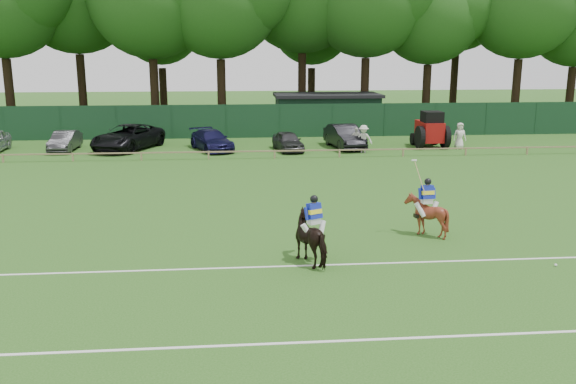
{
  "coord_description": "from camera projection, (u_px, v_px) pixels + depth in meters",
  "views": [
    {
      "loc": [
        -1.4,
        -18.57,
        6.48
      ],
      "look_at": [
        0.5,
        3.0,
        1.4
      ],
      "focal_mm": 38.0,
      "sensor_mm": 36.0,
      "label": 1
    }
  ],
  "objects": [
    {
      "name": "ground",
      "position": [
        281.0,
        256.0,
        19.61
      ],
      "size": [
        160.0,
        160.0,
        0.0
      ],
      "primitive_type": "plane",
      "color": "#1E4C14",
      "rests_on": "ground"
    },
    {
      "name": "horse_dark",
      "position": [
        314.0,
        238.0,
        18.82
      ],
      "size": [
        1.62,
        2.06,
        1.59
      ],
      "primitive_type": "imported",
      "rotation": [
        0.0,
        0.0,
        3.62
      ],
      "color": "black",
      "rests_on": "ground"
    },
    {
      "name": "horse_chestnut",
      "position": [
        426.0,
        215.0,
        21.61
      ],
      "size": [
        1.32,
        1.46,
        1.49
      ],
      "primitive_type": "imported",
      "rotation": [
        0.0,
        0.0,
        3.23
      ],
      "color": "maroon",
      "rests_on": "ground"
    },
    {
      "name": "sedan_grey",
      "position": [
        65.0,
        141.0,
        39.79
      ],
      "size": [
        1.39,
        3.91,
        1.28
      ],
      "primitive_type": "imported",
      "rotation": [
        0.0,
        0.0,
        -0.01
      ],
      "color": "#2D2C2F",
      "rests_on": "ground"
    },
    {
      "name": "suv_black",
      "position": [
        128.0,
        137.0,
        40.22
      ],
      "size": [
        4.77,
        6.47,
        1.64
      ],
      "primitive_type": "imported",
      "rotation": [
        0.0,
        0.0,
        -0.4
      ],
      "color": "black",
      "rests_on": "ground"
    },
    {
      "name": "sedan_navy",
      "position": [
        212.0,
        140.0,
        39.97
      ],
      "size": [
        3.42,
        4.92,
        1.32
      ],
      "primitive_type": "imported",
      "rotation": [
        0.0,
        0.0,
        0.38
      ],
      "color": "#15133D",
      "rests_on": "ground"
    },
    {
      "name": "hatch_grey",
      "position": [
        288.0,
        141.0,
        39.77
      ],
      "size": [
        2.11,
        3.9,
        1.26
      ],
      "primitive_type": "imported",
      "rotation": [
        0.0,
        0.0,
        0.17
      ],
      "color": "#2F2F31",
      "rests_on": "ground"
    },
    {
      "name": "estate_black",
      "position": [
        345.0,
        136.0,
        40.88
      ],
      "size": [
        2.32,
        4.91,
        1.55
      ],
      "primitive_type": "imported",
      "rotation": [
        0.0,
        0.0,
        0.15
      ],
      "color": "black",
      "rests_on": "ground"
    },
    {
      "name": "spectator_left",
      "position": [
        363.0,
        139.0,
        38.98
      ],
      "size": [
        1.31,
        1.04,
        1.77
      ],
      "primitive_type": "imported",
      "rotation": [
        0.0,
        0.0,
        -0.38
      ],
      "color": "beige",
      "rests_on": "ground"
    },
    {
      "name": "spectator_mid",
      "position": [
        356.0,
        139.0,
        39.52
      ],
      "size": [
        0.93,
        0.41,
        1.56
      ],
      "primitive_type": "imported",
      "rotation": [
        0.0,
        0.0,
        0.03
      ],
      "color": "beige",
      "rests_on": "ground"
    },
    {
      "name": "spectator_right",
      "position": [
        460.0,
        136.0,
        40.44
      ],
      "size": [
        0.87,
        0.57,
        1.76
      ],
      "primitive_type": "imported",
      "rotation": [
        0.0,
        0.0,
        -0.02
      ],
      "color": "white",
      "rests_on": "ground"
    },
    {
      "name": "rider_dark",
      "position": [
        314.0,
        216.0,
        18.65
      ],
      "size": [
        0.89,
        0.6,
        1.41
      ],
      "rotation": [
        0.0,
        0.0,
        3.62
      ],
      "color": "silver",
      "rests_on": "ground"
    },
    {
      "name": "rider_chestnut",
      "position": [
        427.0,
        196.0,
        21.44
      ],
      "size": [
        0.94,
        0.55,
        2.05
      ],
      "rotation": [
        0.0,
        0.0,
        3.23
      ],
      "color": "silver",
      "rests_on": "ground"
    },
    {
      "name": "polo_ball",
      "position": [
        556.0,
        265.0,
        18.64
      ],
      "size": [
        0.09,
        0.09,
        0.09
      ],
      "primitive_type": "sphere",
      "color": "silver",
      "rests_on": "ground"
    },
    {
      "name": "pitch_lines",
      "position": [
        291.0,
        299.0,
        16.22
      ],
      "size": [
        60.0,
        5.1,
        0.01
      ],
      "color": "silver",
      "rests_on": "ground"
    },
    {
      "name": "pitch_rail",
      "position": [
        258.0,
        151.0,
        36.97
      ],
      "size": [
        62.1,
        0.1,
        0.5
      ],
      "color": "#997F5B",
      "rests_on": "ground"
    },
    {
      "name": "perimeter_fence",
      "position": [
        253.0,
        121.0,
        45.51
      ],
      "size": [
        92.08,
        0.08,
        2.5
      ],
      "color": "#14351E",
      "rests_on": "ground"
    },
    {
      "name": "utility_shed",
      "position": [
        327.0,
        112.0,
        48.87
      ],
      "size": [
        8.4,
        4.4,
        3.04
      ],
      "color": "#14331E",
      "rests_on": "ground"
    },
    {
      "name": "tree_row",
      "position": [
        273.0,
        125.0,
        53.72
      ],
      "size": [
        96.0,
        12.0,
        21.0
      ],
      "primitive_type": null,
      "color": "#26561C",
      "rests_on": "ground"
    },
    {
      "name": "tractor",
      "position": [
        430.0,
        130.0,
        41.04
      ],
      "size": [
        2.06,
        2.94,
        2.45
      ],
      "rotation": [
        0.0,
        0.0,
        0.01
      ],
      "color": "maroon",
      "rests_on": "ground"
    }
  ]
}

